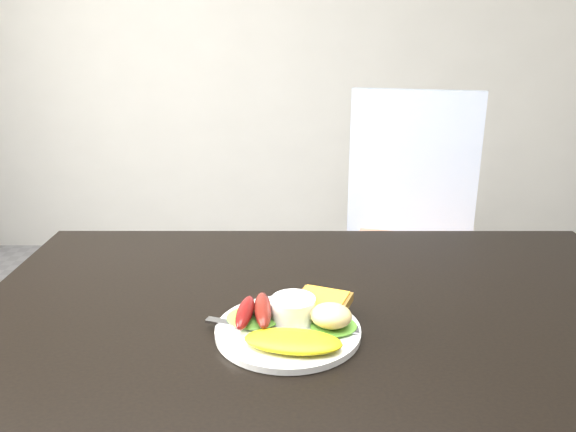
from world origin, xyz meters
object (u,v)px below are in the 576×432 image
dining_chair (420,258)px  plate (288,331)px  dining_table (327,323)px  person (358,175)px

dining_chair → plate: 1.16m
dining_table → person: bearing=79.7°
person → plate: bearing=84.6°
dining_table → dining_chair: 1.07m
dining_chair → person: bearing=-130.0°
dining_chair → person: 0.46m
dining_table → plate: bearing=-133.0°
dining_chair → plate: plate is taller
dining_chair → person: (-0.25, -0.18, 0.34)m
person → plate: 0.87m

